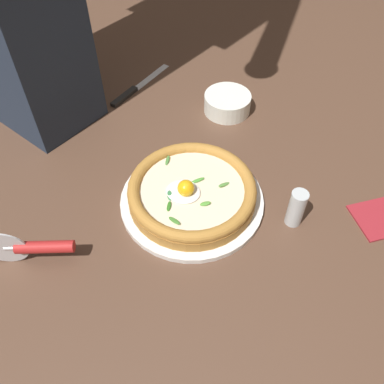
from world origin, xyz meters
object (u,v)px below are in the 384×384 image
at_px(side_bowl, 227,103).
at_px(pepper_shaker, 296,208).
at_px(pizza, 192,191).
at_px(table_knife, 133,90).
at_px(pizza_cutter, 32,247).

distance_m(side_bowl, pepper_shaker, 0.36).
height_order(pizza, table_knife, pizza).
relative_size(pizza, side_bowl, 2.22).
relative_size(pizza, pepper_shaker, 3.08).
bearing_deg(pizza_cutter, pepper_shaker, 37.84).
distance_m(pizza, side_bowl, 0.31).
relative_size(side_bowl, pizza_cutter, 0.76).
bearing_deg(pepper_shaker, table_knife, 157.16).
height_order(pizza, pizza_cutter, pizza_cutter).
relative_size(pizza, table_knife, 1.11).
xyz_separation_m(side_bowl, pizza_cutter, (-0.13, -0.55, 0.02)).
bearing_deg(side_bowl, pepper_shaker, -44.95).
relative_size(side_bowl, pepper_shaker, 1.39).
height_order(side_bowl, table_knife, side_bowl).
height_order(pizza_cutter, table_knife, pizza_cutter).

